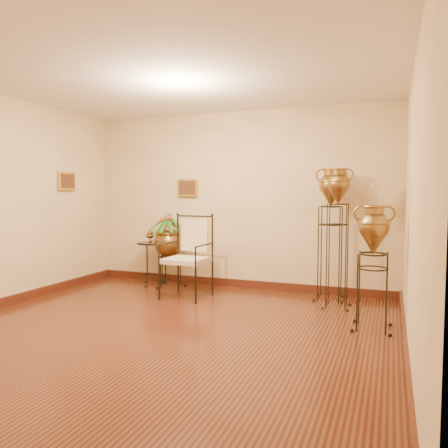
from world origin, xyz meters
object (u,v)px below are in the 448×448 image
(amphora_mid, at_px, (330,233))
(side_table, at_px, (152,262))
(amphora_tall, at_px, (337,236))
(armchair, at_px, (186,257))
(planter_urn, at_px, (169,239))

(amphora_mid, height_order, side_table, amphora_mid)
(amphora_tall, height_order, armchair, amphora_tall)
(armchair, bearing_deg, side_table, 148.53)
(amphora_tall, xyz_separation_m, armchair, (-2.09, -0.22, -0.35))
(amphora_mid, bearing_deg, amphora_tall, -70.57)
(armchair, height_order, side_table, armchair)
(amphora_mid, height_order, planter_urn, amphora_mid)
(amphora_mid, distance_m, armchair, 2.07)
(amphora_mid, bearing_deg, armchair, -161.82)
(planter_urn, bearing_deg, amphora_mid, -0.00)
(amphora_tall, xyz_separation_m, planter_urn, (-2.72, 0.41, -0.18))
(amphora_tall, distance_m, planter_urn, 2.75)
(amphora_mid, relative_size, side_table, 2.12)
(planter_urn, relative_size, side_table, 1.54)
(planter_urn, height_order, side_table, planter_urn)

